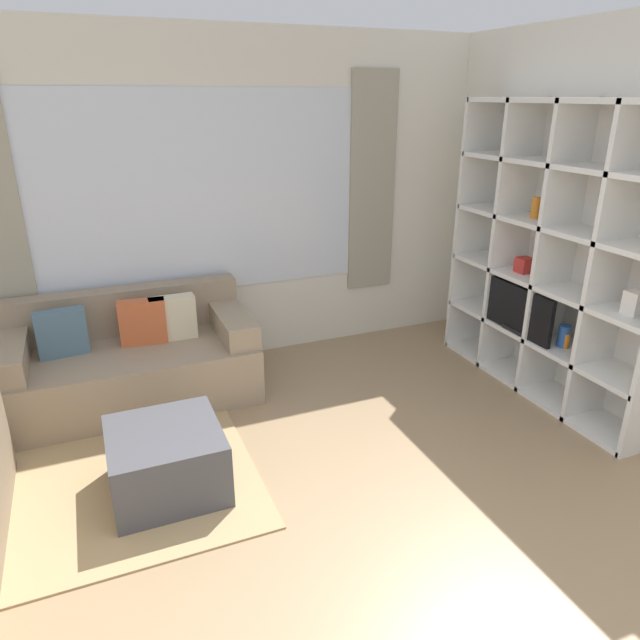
{
  "coord_description": "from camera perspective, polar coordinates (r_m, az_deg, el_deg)",
  "views": [
    {
      "loc": [
        -0.9,
        -1.3,
        2.19
      ],
      "look_at": [
        0.4,
        1.82,
        0.85
      ],
      "focal_mm": 32.0,
      "sensor_mm": 36.0,
      "label": 1
    }
  ],
  "objects": [
    {
      "name": "wall_back",
      "position": [
        4.81,
        -11.72,
        11.16
      ],
      "size": [
        6.12,
        0.11,
        2.7
      ],
      "color": "silver",
      "rests_on": "ground_plane"
    },
    {
      "name": "wall_right",
      "position": [
        4.58,
        26.12,
        8.84
      ],
      "size": [
        0.07,
        4.52,
        2.7
      ],
      "primitive_type": "cube",
      "color": "silver",
      "rests_on": "ground_plane"
    },
    {
      "name": "area_rug",
      "position": [
        3.85,
        -22.75,
        -14.88
      ],
      "size": [
        2.03,
        1.66,
        0.01
      ],
      "primitive_type": "cube",
      "color": "tan",
      "rests_on": "ground_plane"
    },
    {
      "name": "shelving_unit",
      "position": [
        4.58,
        22.69,
        5.8
      ],
      "size": [
        0.39,
        1.98,
        2.18
      ],
      "color": "silver",
      "rests_on": "ground_plane"
    },
    {
      "name": "couch_main",
      "position": [
        4.57,
        -18.41,
        -3.92
      ],
      "size": [
        1.81,
        0.89,
        0.79
      ],
      "color": "gray",
      "rests_on": "ground_plane"
    },
    {
      "name": "ottoman",
      "position": [
        3.54,
        -15.09,
        -13.43
      ],
      "size": [
        0.64,
        0.64,
        0.4
      ],
      "color": "#47474C",
      "rests_on": "ground_plane"
    }
  ]
}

